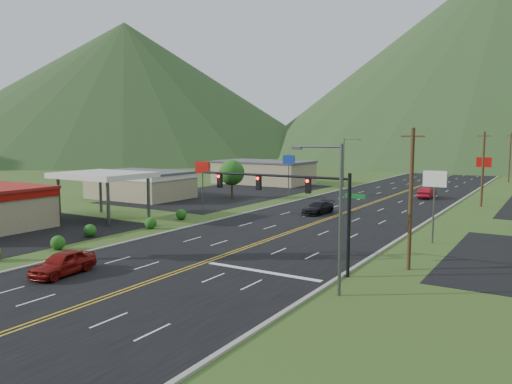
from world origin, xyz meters
The scene contains 23 objects.
ground centered at (0.00, 0.00, 0.00)m, with size 500.00×500.00×0.00m, color #314619.
road centered at (0.00, 0.00, 0.00)m, with size 20.00×460.00×0.04m, color black.
curb_east centered at (10.15, 0.00, 0.00)m, with size 0.30×460.00×0.14m, color gray.
traffic_signal centered at (6.48, 14.00, 5.33)m, with size 13.10×0.43×7.00m.
streetlight_east centered at (11.18, 10.00, 5.18)m, with size 3.28×0.25×9.00m.
streetlight_west centered at (-11.68, 70.00, 5.18)m, with size 3.28×0.25×9.00m.
gas_canopy centered at (-22.00, 22.00, 4.87)m, with size 10.00×8.00×5.30m.
building_west_mid centered at (-32.00, 38.00, 2.27)m, with size 14.40×10.40×4.10m.
building_west_far centered at (-28.00, 68.00, 2.26)m, with size 18.40×11.40×4.50m.
pole_sign_west_a centered at (-14.00, 30.00, 5.05)m, with size 2.00×0.18×6.40m.
pole_sign_west_b centered at (-14.00, 52.00, 5.05)m, with size 2.00×0.18×6.40m.
pole_sign_east_a centered at (13.00, 28.00, 5.05)m, with size 2.00×0.18×6.40m.
pole_sign_east_b centered at (13.00, 60.00, 5.05)m, with size 2.00×0.18×6.40m.
tree_west_a centered at (-20.00, 45.00, 3.89)m, with size 3.84×3.84×5.82m.
tree_west_b centered at (-25.00, 72.00, 3.89)m, with size 3.84×3.84×5.82m.
utility_pole_a centered at (13.50, 18.00, 5.13)m, with size 1.60×0.28×10.00m.
utility_pole_b centered at (13.50, 55.00, 5.13)m, with size 1.60×0.28×10.00m.
utility_pole_c centered at (13.50, 95.00, 5.13)m, with size 1.60×0.28×10.00m.
mountain_n centered at (0.00, 220.00, 42.50)m, with size 220.00×220.00×85.00m, color #213E1C.
mountain_nw centered at (-148.49, 148.49, 30.00)m, with size 190.00×190.00×60.00m, color #213E1C.
car_red_near centered at (-6.14, 4.24, 0.82)m, with size 1.94×4.81×1.64m, color maroon.
car_dark_mid centered at (-2.40, 37.60, 0.74)m, with size 2.08×5.12×1.49m, color black.
car_red_far centered at (5.30, 60.26, 0.81)m, with size 1.72×4.94×1.63m, color maroon.
Camera 1 is at (22.30, -17.09, 9.45)m, focal length 35.00 mm.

